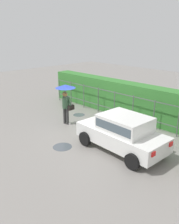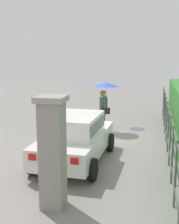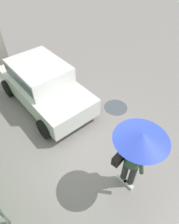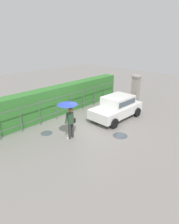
# 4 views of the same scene
# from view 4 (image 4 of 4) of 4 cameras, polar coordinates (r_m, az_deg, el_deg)

# --- Properties ---
(ground_plane) EXTENTS (40.00, 40.00, 0.00)m
(ground_plane) POSITION_cam_4_polar(r_m,az_deg,el_deg) (11.34, 0.25, -4.77)
(ground_plane) COLOR gray
(car) EXTENTS (3.80, 1.99, 1.48)m
(car) POSITION_cam_4_polar(r_m,az_deg,el_deg) (12.54, 8.14, 1.65)
(car) COLOR white
(car) RESTS_ON ground
(pedestrian) EXTENTS (1.02, 1.02, 2.05)m
(pedestrian) POSITION_cam_4_polar(r_m,az_deg,el_deg) (9.71, -6.14, 0.15)
(pedestrian) COLOR #333333
(pedestrian) RESTS_ON ground
(gate_pillar) EXTENTS (0.60, 0.60, 2.42)m
(gate_pillar) POSITION_cam_4_polar(r_m,az_deg,el_deg) (14.74, 13.48, 6.07)
(gate_pillar) COLOR gray
(gate_pillar) RESTS_ON ground
(fence_section) EXTENTS (11.18, 0.05, 1.50)m
(fence_section) POSITION_cam_4_polar(r_m,az_deg,el_deg) (12.79, -7.74, 2.19)
(fence_section) COLOR #59605B
(fence_section) RESTS_ON ground
(hedge_row) EXTENTS (12.13, 0.90, 1.90)m
(hedge_row) POSITION_cam_4_polar(r_m,az_deg,el_deg) (13.31, -9.86, 3.39)
(hedge_row) COLOR #387F33
(hedge_row) RESTS_ON ground
(puddle_near) EXTENTS (0.80, 0.80, 0.00)m
(puddle_near) POSITION_cam_4_polar(r_m,az_deg,el_deg) (10.63, 9.10, -6.96)
(puddle_near) COLOR #4C545B
(puddle_near) RESTS_ON ground
(puddle_far) EXTENTS (0.67, 0.67, 0.00)m
(puddle_far) POSITION_cam_4_polar(r_m,az_deg,el_deg) (11.01, -12.63, -6.17)
(puddle_far) COLOR #4C545B
(puddle_far) RESTS_ON ground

